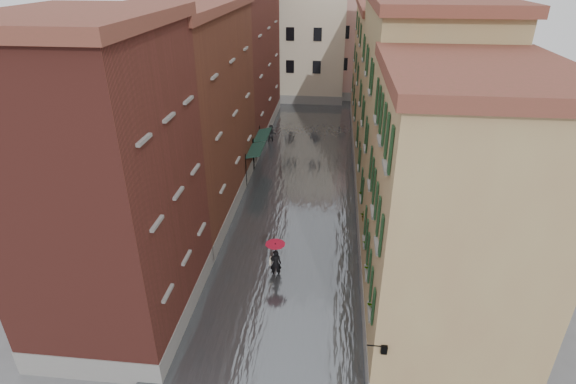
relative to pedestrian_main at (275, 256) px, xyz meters
The scene contains 16 objects.
ground 1.99m from the pedestrian_main, 72.09° to the right, with size 120.00×120.00×0.00m, color #5B5C5E.
floodwater 11.64m from the pedestrian_main, 87.70° to the left, with size 10.00×60.00×0.20m, color #505459.
building_left_near 9.03m from the pedestrian_main, 152.28° to the right, with size 6.00×8.00×13.00m, color maroon.
building_left_mid 11.16m from the pedestrian_main, 130.83° to the left, with size 6.00×14.00×12.50m, color #582B1B.
building_left_far 24.17m from the pedestrian_main, 106.15° to the left, with size 6.00×16.00×14.00m, color maroon.
building_right_near 9.34m from the pedestrian_main, 24.71° to the right, with size 6.00×8.00×11.50m, color #9D7851.
building_right_mid 11.83m from the pedestrian_main, 45.39° to the left, with size 6.00×14.00×13.00m, color #96865B.
building_right_far 24.18m from the pedestrian_main, 71.70° to the left, with size 6.00×16.00×11.50m, color #9D7851.
building_end_cream 37.02m from the pedestrian_main, 93.97° to the left, with size 12.00×9.00×13.00m, color beige.
building_end_pink 39.38m from the pedestrian_main, 80.49° to the left, with size 10.00×9.00×12.00m, color tan.
awning_near 12.01m from the pedestrian_main, 104.64° to the left, with size 1.09×3.00×2.80m.
awning_far 15.18m from the pedestrian_main, 101.52° to the left, with size 1.09×3.08×2.80m.
wall_lantern 9.01m from the pedestrian_main, 57.18° to the right, with size 0.71×0.22×0.35m.
window_planters 5.18m from the pedestrian_main, 11.96° to the right, with size 0.59×10.16×0.84m.
pedestrian_main is the anchor object (origin of this frame).
pedestrian_far 19.63m from the pedestrian_main, 98.56° to the left, with size 0.89×0.69×1.82m, color black.
Camera 1 is at (2.24, -17.68, 14.97)m, focal length 28.00 mm.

